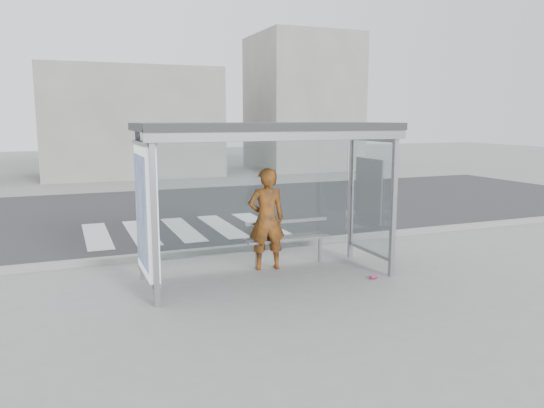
{
  "coord_description": "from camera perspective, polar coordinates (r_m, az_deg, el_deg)",
  "views": [
    {
      "loc": [
        -3.18,
        -8.12,
        2.69
      ],
      "look_at": [
        0.15,
        0.2,
        1.24
      ],
      "focal_mm": 35.0,
      "sensor_mm": 36.0,
      "label": 1
    }
  ],
  "objects": [
    {
      "name": "ground",
      "position": [
        9.13,
        -0.4,
        -7.94
      ],
      "size": [
        80.0,
        80.0,
        0.0
      ],
      "primitive_type": "plane",
      "color": "gray",
      "rests_on": "ground"
    },
    {
      "name": "road",
      "position": [
        15.68,
        -9.78,
        -0.79
      ],
      "size": [
        30.0,
        10.0,
        0.01
      ],
      "primitive_type": "cube",
      "color": "#2B2B2E",
      "rests_on": "ground"
    },
    {
      "name": "curb",
      "position": [
        10.88,
        -4.17,
        -4.81
      ],
      "size": [
        30.0,
        0.18,
        0.12
      ],
      "primitive_type": "cube",
      "color": "gray",
      "rests_on": "ground"
    },
    {
      "name": "crosswalk",
      "position": [
        13.18,
        -9.62,
        -2.7
      ],
      "size": [
        4.55,
        3.0,
        0.0
      ],
      "color": "silver",
      "rests_on": "ground"
    },
    {
      "name": "bus_shelter",
      "position": [
        8.68,
        -2.86,
        4.52
      ],
      "size": [
        4.25,
        1.65,
        2.62
      ],
      "color": "gray",
      "rests_on": "ground"
    },
    {
      "name": "building_center",
      "position": [
        26.31,
        -15.03,
        8.48
      ],
      "size": [
        8.0,
        5.0,
        5.0
      ],
      "primitive_type": "cube",
      "color": "gray",
      "rests_on": "ground"
    },
    {
      "name": "building_right",
      "position": [
        28.83,
        3.25,
        10.8
      ],
      "size": [
        5.0,
        5.0,
        7.0
      ],
      "primitive_type": "cube",
      "color": "gray",
      "rests_on": "ground"
    },
    {
      "name": "person",
      "position": [
        9.45,
        -0.6,
        -1.62
      ],
      "size": [
        0.72,
        0.53,
        1.83
      ],
      "primitive_type": "imported",
      "rotation": [
        0.0,
        0.0,
        3.01
      ],
      "color": "#D54B14",
      "rests_on": "ground"
    },
    {
      "name": "bench",
      "position": [
        9.75,
        1.81,
        -3.76
      ],
      "size": [
        1.63,
        0.21,
        0.84
      ],
      "color": "gray",
      "rests_on": "ground"
    },
    {
      "name": "soda_can",
      "position": [
        9.21,
        10.85,
        -7.73
      ],
      "size": [
        0.14,
        0.09,
        0.07
      ],
      "primitive_type": "cylinder",
      "rotation": [
        0.0,
        1.57,
        0.15
      ],
      "color": "#D63F73",
      "rests_on": "ground"
    }
  ]
}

